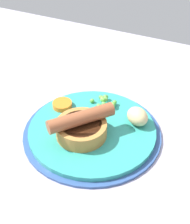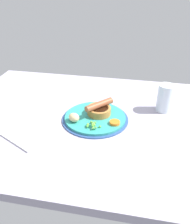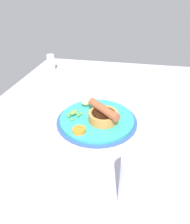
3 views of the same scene
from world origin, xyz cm
name	(u,v)px [view 2 (image 2 of 3)]	position (x,y,z in cm)	size (l,w,h in cm)	color
dining_table	(91,122)	(0.00, 0.00, 1.50)	(110.00, 80.00, 3.00)	#9E99AD
dinner_plate	(95,118)	(1.84, -0.52, 3.57)	(24.98, 24.98, 1.40)	#2D4C84
sausage_pudding	(99,109)	(2.93, 1.64, 6.41)	(9.64, 10.48, 5.14)	#AD7538
pea_pile	(93,125)	(2.35, -7.76, 5.34)	(5.25, 4.68, 1.93)	#67B23B
potato_chunk_0	(74,117)	(-5.01, -5.27, 5.98)	(4.27, 3.42, 3.16)	#CCB77F
carrot_slice_0	(115,123)	(9.68, -4.12, 4.90)	(3.71, 3.71, 1.00)	orange
fork	(12,140)	(-22.63, -18.89, 3.30)	(18.00, 1.60, 0.60)	silver
drinking_glass	(165,98)	(27.30, 11.55, 8.56)	(6.05, 6.05, 11.11)	silver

